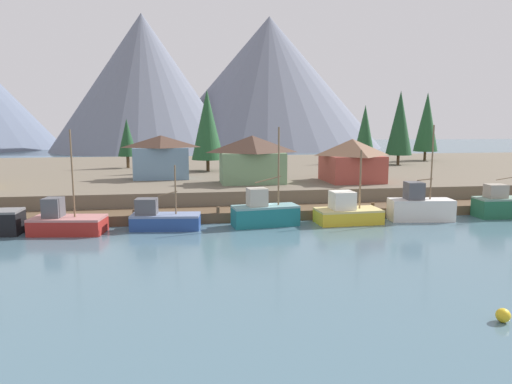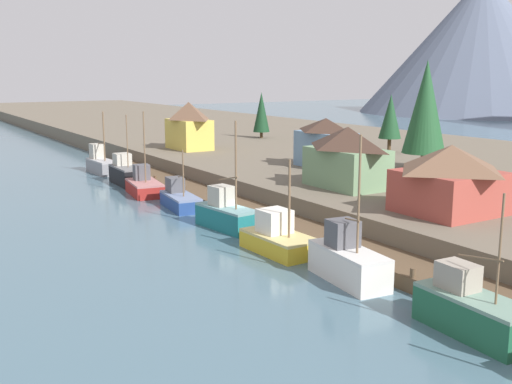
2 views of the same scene
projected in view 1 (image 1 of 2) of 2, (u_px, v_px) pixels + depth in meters
ground_plane at (236, 196)px, 65.66m from camera, size 400.00×400.00×1.00m
dock at (256, 213)px, 47.92m from camera, size 80.00×4.00×1.60m
shoreline_bank at (228, 175)px, 77.13m from camera, size 400.00×56.00×2.50m
mountain_central_peak at (143, 83)px, 165.53m from camera, size 65.55×65.55×48.03m
mountain_east_peak at (269, 83)px, 190.17m from camera, size 91.01×91.01×52.35m
fishing_boat_red at (66, 223)px, 41.14m from camera, size 6.62×3.86×9.19m
fishing_boat_blue at (163, 219)px, 42.84m from camera, size 6.50×3.14×5.95m
fishing_boat_teal at (264, 213)px, 44.23m from camera, size 6.50×3.14×9.37m
fishing_boat_yellow at (347, 212)px, 45.41m from camera, size 6.36×3.34×7.15m
fishing_boat_white at (420, 207)px, 46.71m from camera, size 6.50×3.14×9.55m
fishing_boat_green at (505, 205)px, 48.33m from camera, size 6.40×2.89×7.60m
house_red at (352, 160)px, 57.80m from camera, size 6.91×7.28×5.30m
house_green at (252, 159)px, 56.16m from camera, size 8.00×5.14×5.76m
house_blue at (161, 157)px, 60.50m from camera, size 7.35×4.28×5.66m
conifer_near_left at (127, 138)px, 74.87m from camera, size 3.07×3.07×7.94m
conifer_near_right at (427, 122)px, 89.50m from camera, size 4.57×4.57×13.10m
conifer_mid_left at (365, 130)px, 84.86m from camera, size 3.77×3.77×10.52m
conifer_back_left at (400, 123)px, 80.62m from camera, size 4.51×4.51×12.80m
conifer_back_right at (207, 125)px, 69.69m from camera, size 4.87×4.87×12.21m
channel_buoy at (503, 315)px, 22.82m from camera, size 0.70×0.70×0.70m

